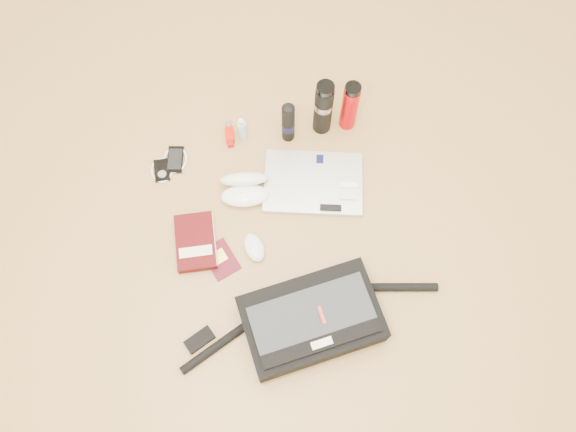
{
  "coord_description": "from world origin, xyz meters",
  "views": [
    {
      "loc": [
        -0.16,
        -0.66,
        1.97
      ],
      "look_at": [
        0.04,
        0.08,
        0.06
      ],
      "focal_mm": 35.0,
      "sensor_mm": 36.0,
      "label": 1
    }
  ],
  "objects_px": {
    "laptop": "(314,183)",
    "book": "(196,242)",
    "messenger_bag": "(311,320)",
    "thermos_red": "(350,106)",
    "thermos_black": "(323,108)"
  },
  "relations": [
    {
      "from": "messenger_bag",
      "to": "laptop",
      "type": "bearing_deg",
      "value": 69.7
    },
    {
      "from": "messenger_bag",
      "to": "thermos_black",
      "type": "xyz_separation_m",
      "value": [
        0.26,
        0.75,
        0.08
      ]
    },
    {
      "from": "messenger_bag",
      "to": "laptop",
      "type": "height_order",
      "value": "messenger_bag"
    },
    {
      "from": "laptop",
      "to": "book",
      "type": "height_order",
      "value": "book"
    },
    {
      "from": "book",
      "to": "thermos_black",
      "type": "xyz_separation_m",
      "value": [
        0.59,
        0.36,
        0.12
      ]
    },
    {
      "from": "laptop",
      "to": "thermos_black",
      "type": "xyz_separation_m",
      "value": [
        0.1,
        0.24,
        0.13
      ]
    },
    {
      "from": "messenger_bag",
      "to": "laptop",
      "type": "relative_size",
      "value": 2.17
    },
    {
      "from": "messenger_bag",
      "to": "book",
      "type": "relative_size",
      "value": 4.06
    },
    {
      "from": "laptop",
      "to": "thermos_red",
      "type": "distance_m",
      "value": 0.33
    },
    {
      "from": "laptop",
      "to": "thermos_red",
      "type": "xyz_separation_m",
      "value": [
        0.21,
        0.23,
        0.11
      ]
    },
    {
      "from": "laptop",
      "to": "thermos_black",
      "type": "bearing_deg",
      "value": 84.63
    },
    {
      "from": "messenger_bag",
      "to": "thermos_red",
      "type": "xyz_separation_m",
      "value": [
        0.36,
        0.74,
        0.06
      ]
    },
    {
      "from": "laptop",
      "to": "thermos_red",
      "type": "bearing_deg",
      "value": 65.7
    },
    {
      "from": "book",
      "to": "thermos_red",
      "type": "height_order",
      "value": "thermos_red"
    },
    {
      "from": "laptop",
      "to": "book",
      "type": "xyz_separation_m",
      "value": [
        -0.48,
        -0.12,
        0.01
      ]
    }
  ]
}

